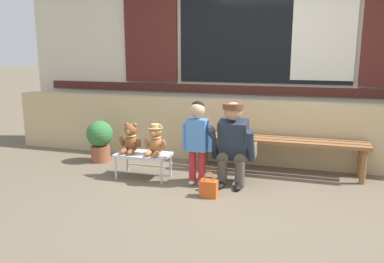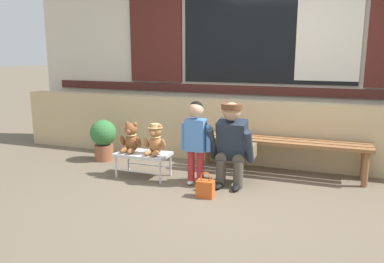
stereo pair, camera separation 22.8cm
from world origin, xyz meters
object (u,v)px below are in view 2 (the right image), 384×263
object	(u,v)px
teddy_bear_with_hat	(155,140)
handbag_on_ground	(205,188)
adult_crouching	(233,144)
small_display_bench	(143,155)
child_standing	(196,134)
potted_plant	(103,138)
wooden_bench_long	(280,145)
teddy_bear_plain	(131,138)

from	to	relation	value
teddy_bear_with_hat	handbag_on_ground	world-z (taller)	teddy_bear_with_hat
teddy_bear_with_hat	adult_crouching	xyz separation A→B (m)	(0.91, 0.10, 0.01)
small_display_bench	child_standing	size ratio (longest dim) A/B	0.67
handbag_on_ground	potted_plant	world-z (taller)	potted_plant
handbag_on_ground	small_display_bench	bearing A→B (deg)	157.43
adult_crouching	handbag_on_ground	xyz separation A→B (m)	(-0.16, -0.48, -0.38)
wooden_bench_long	handbag_on_ground	world-z (taller)	wooden_bench_long
teddy_bear_plain	adult_crouching	world-z (taller)	adult_crouching
wooden_bench_long	handbag_on_ground	xyz separation A→B (m)	(-0.60, -1.06, -0.28)
wooden_bench_long	handbag_on_ground	bearing A→B (deg)	-119.61
wooden_bench_long	small_display_bench	xyz separation A→B (m)	(-1.52, -0.68, -0.11)
teddy_bear_with_hat	potted_plant	world-z (taller)	teddy_bear_with_hat
teddy_bear_plain	adult_crouching	xyz separation A→B (m)	(1.23, 0.10, 0.02)
small_display_bench	teddy_bear_with_hat	size ratio (longest dim) A/B	1.76
handbag_on_ground	teddy_bear_with_hat	bearing A→B (deg)	153.12
teddy_bear_plain	handbag_on_ground	distance (m)	1.20
potted_plant	handbag_on_ground	bearing A→B (deg)	-25.60
small_display_bench	handbag_on_ground	world-z (taller)	small_display_bench
teddy_bear_plain	wooden_bench_long	bearing A→B (deg)	22.11
teddy_bear_with_hat	handbag_on_ground	size ratio (longest dim) A/B	1.34
adult_crouching	handbag_on_ground	distance (m)	0.63
teddy_bear_with_hat	child_standing	distance (m)	0.54
adult_crouching	handbag_on_ground	size ratio (longest dim) A/B	3.49
teddy_bear_plain	teddy_bear_with_hat	distance (m)	0.32
teddy_bear_with_hat	potted_plant	bearing A→B (deg)	155.37
wooden_bench_long	potted_plant	bearing A→B (deg)	-174.84
small_display_bench	potted_plant	size ratio (longest dim) A/B	1.12
handbag_on_ground	potted_plant	size ratio (longest dim) A/B	0.48
small_display_bench	potted_plant	bearing A→B (deg)	151.33
wooden_bench_long	teddy_bear_with_hat	xyz separation A→B (m)	(-1.36, -0.68, 0.10)
teddy_bear_plain	adult_crouching	bearing A→B (deg)	4.44
teddy_bear_plain	child_standing	world-z (taller)	child_standing
child_standing	potted_plant	xyz separation A→B (m)	(-1.54, 0.51, -0.27)
teddy_bear_with_hat	child_standing	bearing A→B (deg)	-5.04
potted_plant	teddy_bear_plain	bearing A→B (deg)	-33.84
small_display_bench	adult_crouching	size ratio (longest dim) A/B	0.67
teddy_bear_with_hat	child_standing	world-z (taller)	child_standing
teddy_bear_plain	teddy_bear_with_hat	bearing A→B (deg)	0.13
potted_plant	adult_crouching	bearing A→B (deg)	-10.87
adult_crouching	handbag_on_ground	world-z (taller)	adult_crouching
teddy_bear_with_hat	child_standing	size ratio (longest dim) A/B	0.38
adult_crouching	wooden_bench_long	bearing A→B (deg)	52.99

